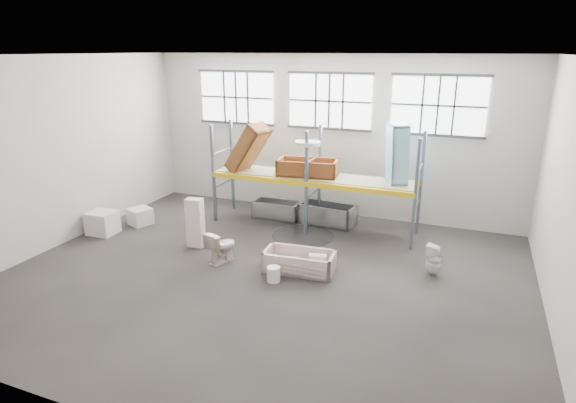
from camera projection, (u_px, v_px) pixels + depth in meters
The scene contains 34 objects.
floor at pixel (265, 278), 11.19m from camera, with size 12.00×10.00×0.10m, color #46403C.
ceiling at pixel (261, 53), 9.62m from camera, with size 12.00×10.00×0.10m, color silver.
wall_back at pixel (330, 136), 14.87m from camera, with size 12.00×0.10×5.00m, color #BBB5AD.
wall_front at pixel (96, 267), 5.94m from camera, with size 12.00×0.10×5.00m, color #B6B1A8.
wall_left at pixel (56, 152), 12.54m from camera, with size 0.10×10.00×5.00m, color #B1ADA5.
wall_right at pixel (576, 206), 8.28m from camera, with size 0.10×10.00×5.00m, color #BAB5AC.
window_left at pixel (236, 97), 15.56m from camera, with size 2.60×0.04×1.60m, color white.
window_mid at pixel (329, 101), 14.44m from camera, with size 2.60×0.04×1.60m, color white.
window_right at pixel (438, 106), 13.31m from camera, with size 2.60×0.04×1.60m, color white.
rack_upright_la at pixel (213, 174), 14.33m from camera, with size 0.08×0.08×3.00m, color slate.
rack_upright_lb at pixel (232, 165), 15.40m from camera, with size 0.08×0.08×3.00m, color slate.
rack_upright_ma at pixel (306, 184), 13.28m from camera, with size 0.08×0.08×3.00m, color slate.
rack_upright_mb at pixel (320, 174), 14.34m from camera, with size 0.08×0.08×3.00m, color slate.
rack_upright_ra at pixel (415, 196), 12.22m from camera, with size 0.08×0.08×3.00m, color slate.
rack_upright_rb at pixel (421, 184), 13.28m from camera, with size 0.08×0.08×3.00m, color slate.
rack_beam_front at pixel (306, 184), 13.28m from camera, with size 6.00×0.10×0.14m, color yellow.
rack_beam_back at pixel (320, 174), 14.34m from camera, with size 6.00×0.10×0.14m, color yellow.
shelf_deck at pixel (313, 176), 13.78m from camera, with size 5.90×1.10×0.03m, color gray.
wet_patch at pixel (303, 236), 13.56m from camera, with size 1.80×1.80×0.00m, color black.
bathtub_beige at pixel (299, 261), 11.35m from camera, with size 1.69×0.79×0.50m, color beige, non-canonical shape.
cistern_spare at pixel (318, 263), 11.21m from camera, with size 0.41×0.19×0.39m, color beige.
sink_in_tub at pixel (294, 262), 11.54m from camera, with size 0.43×0.43×0.15m, color beige.
toilet_beige at pixel (221, 246), 11.82m from camera, with size 0.46×0.80×0.82m, color #F1DAC9.
cistern_tall at pixel (195, 223), 12.66m from camera, with size 0.43×0.28×1.35m, color #F3DCC6.
toilet_white at pixel (433, 260), 11.14m from camera, with size 0.34×0.35×0.77m, color white.
steel_tub_left at pixel (277, 209), 14.96m from camera, with size 1.48×0.69×0.54m, color #B3B7BB, non-canonical shape.
steel_tub_right at pixel (327, 214), 14.44m from camera, with size 1.67×0.78×0.61m, color #AAAEB3, non-canonical shape.
rust_tub_flat at pixel (308, 168), 13.75m from camera, with size 1.74×0.81×0.49m, color brown, non-canonical shape.
rust_tub_tilted at pixel (248, 148), 14.06m from camera, with size 1.62×0.76×0.46m, color brown, non-canonical shape.
sink_on_shelf at pixel (308, 161), 13.33m from camera, with size 0.70×0.54×0.63m, color silver.
blue_tub_upright at pixel (397, 154), 12.86m from camera, with size 1.64×0.77×0.46m, color #83B7CE, non-canonical shape.
bucket at pixel (274, 274), 10.86m from camera, with size 0.31×0.31×0.36m, color white.
carton_near at pixel (102, 223), 13.65m from camera, with size 0.77×0.66×0.66m, color silver.
carton_far at pixel (140, 216), 14.41m from camera, with size 0.60×0.60×0.50m, color beige.
Camera 1 is at (4.25, -9.17, 5.12)m, focal length 29.43 mm.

